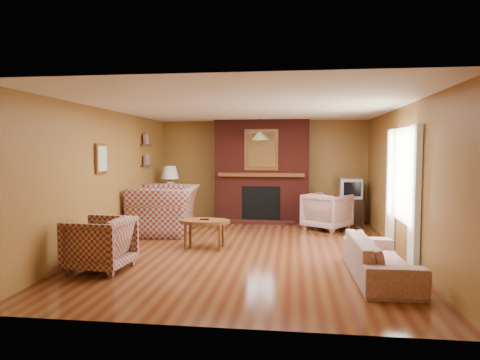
# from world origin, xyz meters

# --- Properties ---
(floor) EXTENTS (6.50, 6.50, 0.00)m
(floor) POSITION_xyz_m (0.00, 0.00, 0.00)
(floor) COLOR #4E2010
(floor) RESTS_ON ground
(ceiling) EXTENTS (6.50, 6.50, 0.00)m
(ceiling) POSITION_xyz_m (0.00, 0.00, 2.40)
(ceiling) COLOR white
(ceiling) RESTS_ON wall_back
(wall_back) EXTENTS (6.50, 0.00, 6.50)m
(wall_back) POSITION_xyz_m (0.00, 3.25, 1.20)
(wall_back) COLOR olive
(wall_back) RESTS_ON floor
(wall_front) EXTENTS (6.50, 0.00, 6.50)m
(wall_front) POSITION_xyz_m (0.00, -3.25, 1.20)
(wall_front) COLOR olive
(wall_front) RESTS_ON floor
(wall_left) EXTENTS (0.00, 6.50, 6.50)m
(wall_left) POSITION_xyz_m (-2.50, 0.00, 1.20)
(wall_left) COLOR olive
(wall_left) RESTS_ON floor
(wall_right) EXTENTS (0.00, 6.50, 6.50)m
(wall_right) POSITION_xyz_m (2.50, 0.00, 1.20)
(wall_right) COLOR olive
(wall_right) RESTS_ON floor
(fireplace) EXTENTS (2.20, 0.82, 2.40)m
(fireplace) POSITION_xyz_m (0.00, 2.98, 1.18)
(fireplace) COLOR #4D1710
(fireplace) RESTS_ON floor
(window_right) EXTENTS (0.10, 1.85, 2.00)m
(window_right) POSITION_xyz_m (2.45, -0.20, 1.13)
(window_right) COLOR beige
(window_right) RESTS_ON wall_right
(bookshelf) EXTENTS (0.09, 0.55, 0.71)m
(bookshelf) POSITION_xyz_m (-2.44, 1.90, 1.67)
(bookshelf) COLOR brown
(bookshelf) RESTS_ON wall_left
(botanical_print) EXTENTS (0.05, 0.40, 0.50)m
(botanical_print) POSITION_xyz_m (-2.47, -0.30, 1.55)
(botanical_print) COLOR brown
(botanical_print) RESTS_ON wall_left
(pendant_light) EXTENTS (0.36, 0.36, 0.48)m
(pendant_light) POSITION_xyz_m (0.00, 2.30, 2.00)
(pendant_light) COLOR black
(pendant_light) RESTS_ON ceiling
(plaid_loveseat) EXTENTS (1.44, 1.60, 0.96)m
(plaid_loveseat) POSITION_xyz_m (-1.85, 1.25, 0.48)
(plaid_loveseat) COLOR maroon
(plaid_loveseat) RESTS_ON floor
(plaid_armchair) EXTENTS (0.88, 0.86, 0.75)m
(plaid_armchair) POSITION_xyz_m (-1.95, -1.51, 0.37)
(plaid_armchair) COLOR maroon
(plaid_armchair) RESTS_ON floor
(floral_sofa) EXTENTS (0.76, 1.84, 0.53)m
(floral_sofa) POSITION_xyz_m (1.90, -1.43, 0.27)
(floral_sofa) COLOR #BBAD90
(floral_sofa) RESTS_ON floor
(floral_armchair) EXTENTS (1.17, 1.17, 0.77)m
(floral_armchair) POSITION_xyz_m (1.47, 2.05, 0.39)
(floral_armchair) COLOR #BBAD90
(floral_armchair) RESTS_ON floor
(coffee_table) EXTENTS (0.88, 0.55, 0.51)m
(coffee_table) POSITION_xyz_m (-0.76, 0.00, 0.43)
(coffee_table) COLOR brown
(coffee_table) RESTS_ON floor
(side_table) EXTENTS (0.48, 0.48, 0.64)m
(side_table) POSITION_xyz_m (-2.10, 2.45, 0.32)
(side_table) COLOR brown
(side_table) RESTS_ON floor
(table_lamp) EXTENTS (0.41, 0.41, 0.68)m
(table_lamp) POSITION_xyz_m (-2.10, 2.45, 1.02)
(table_lamp) COLOR white
(table_lamp) RESTS_ON side_table
(tv_stand) EXTENTS (0.56, 0.51, 0.60)m
(tv_stand) POSITION_xyz_m (2.05, 2.80, 0.30)
(tv_stand) COLOR black
(tv_stand) RESTS_ON floor
(crt_tv) EXTENTS (0.50, 0.50, 0.45)m
(crt_tv) POSITION_xyz_m (2.05, 2.79, 0.82)
(crt_tv) COLOR #ACAFB4
(crt_tv) RESTS_ON tv_stand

